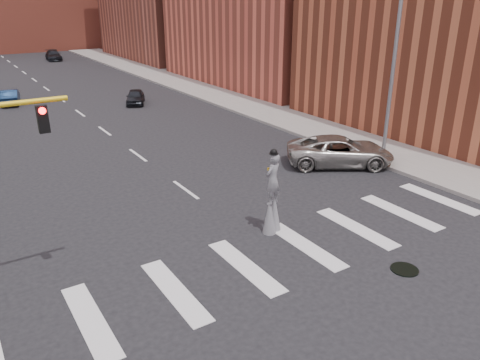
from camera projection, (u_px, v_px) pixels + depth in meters
ground_plane at (295, 269)px, 15.39m from camera, size 160.00×160.00×0.00m
sidewalk_right at (227, 96)px, 41.20m from camera, size 5.00×90.00×0.18m
manhole at (405, 269)px, 15.33m from camera, size 0.90×0.90×0.04m
streetlight at (392, 69)px, 23.76m from camera, size 2.05×0.20×9.00m
stilt_performer at (272, 198)px, 17.37m from camera, size 0.83×0.68×3.30m
suv_crossing at (340, 151)px, 24.57m from camera, size 6.04×5.13×1.54m
car_near at (135, 97)px, 38.62m from camera, size 2.68×3.71×1.17m
car_mid at (10, 97)px, 38.49m from camera, size 1.98×3.92×1.23m
car_far at (53, 55)px, 64.62m from camera, size 2.23×4.68×1.32m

